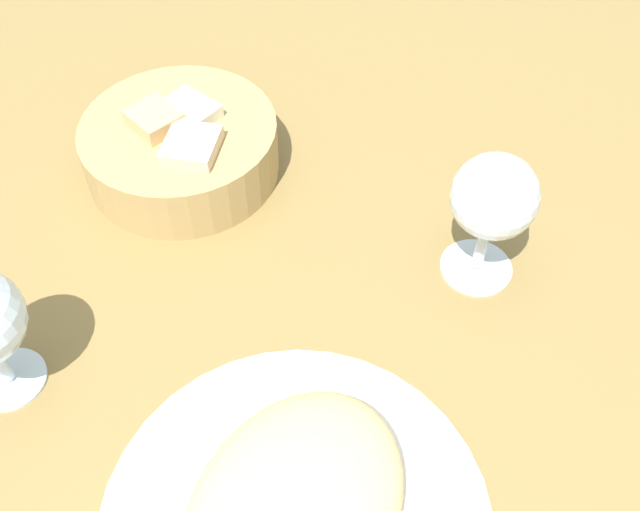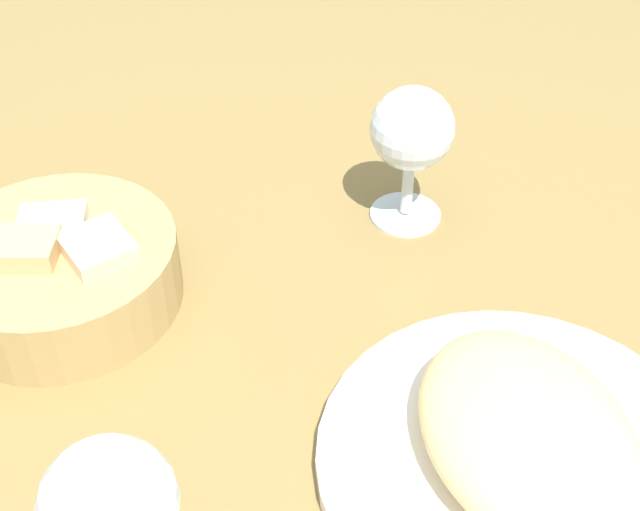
{
  "view_description": "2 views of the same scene",
  "coord_description": "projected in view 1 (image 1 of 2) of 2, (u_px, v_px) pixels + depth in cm",
  "views": [
    {
      "loc": [
        -25.95,
        -24.75,
        50.82
      ],
      "look_at": [
        6.1,
        -4.04,
        4.27
      ],
      "focal_mm": 41.23,
      "sensor_mm": 36.0,
      "label": 1
    },
    {
      "loc": [
        -41.65,
        6.24,
        47.32
      ],
      "look_at": [
        6.29,
        -4.65,
        4.75
      ],
      "focal_mm": 48.06,
      "sensor_mm": 36.0,
      "label": 2
    }
  ],
  "objects": [
    {
      "name": "wine_glass_near",
      "position": [
        493.0,
        202.0,
        0.58
      ],
      "size": [
        7.1,
        7.1,
        12.68
      ],
      "color": "silver",
      "rests_on": "ground_plane"
    },
    {
      "name": "ground_plane",
      "position": [
        241.0,
        321.0,
        0.62
      ],
      "size": [
        140.0,
        140.0,
        2.0
      ],
      "primitive_type": "cube",
      "color": "olive"
    },
    {
      "name": "omelette",
      "position": [
        295.0,
        506.0,
        0.48
      ],
      "size": [
        18.18,
        13.93,
        4.75
      ],
      "primitive_type": "ellipsoid",
      "rotation": [
        0.0,
        0.0,
        0.05
      ],
      "color": "#EAC180",
      "rests_on": "plate"
    },
    {
      "name": "bread_basket",
      "position": [
        182.0,
        147.0,
        0.7
      ],
      "size": [
        18.61,
        18.61,
        7.25
      ],
      "color": "tan",
      "rests_on": "ground_plane"
    }
  ]
}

